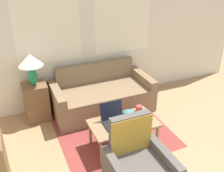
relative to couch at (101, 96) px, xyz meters
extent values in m
cube|color=silver|center=(0.01, 0.45, 1.04)|extent=(6.50, 0.05, 2.60)
cube|color=white|center=(-0.76, 0.42, 1.29)|extent=(1.10, 0.01, 1.30)
cube|color=white|center=(0.61, 0.42, 1.29)|extent=(1.10, 0.01, 1.30)
cube|color=brown|center=(-0.09, -0.59, -0.26)|extent=(1.75, 1.89, 0.01)
cube|color=#846B4C|center=(0.00, -0.06, -0.04)|extent=(1.49, 0.86, 0.44)
cube|color=#846B4C|center=(0.00, 0.31, 0.14)|extent=(1.49, 0.12, 0.81)
cube|color=#846B4C|center=(-0.81, -0.06, 0.03)|extent=(0.14, 0.86, 0.59)
cube|color=#846B4C|center=(0.81, -0.06, 0.03)|extent=(0.14, 0.86, 0.59)
cube|color=#514C47|center=(-0.27, -1.65, 0.19)|extent=(0.52, 0.10, 0.91)
cube|color=#514C47|center=(0.04, -1.96, 0.00)|extent=(0.10, 0.71, 0.52)
cube|color=#A87F28|center=(-0.27, -1.71, 0.30)|extent=(0.54, 0.01, 0.65)
cube|color=brown|center=(-1.14, 0.15, 0.06)|extent=(0.39, 0.39, 0.65)
ellipsoid|color=#1E8451|center=(-1.14, 0.15, 0.53)|extent=(0.16, 0.16, 0.28)
cylinder|color=tan|center=(-1.14, 0.15, 0.70)|extent=(0.02, 0.02, 0.06)
cone|color=white|center=(-1.14, 0.15, 0.83)|extent=(0.40, 0.40, 0.19)
cube|color=#8E704C|center=(-0.09, -1.12, 0.14)|extent=(0.97, 0.56, 0.03)
cylinder|color=#8E704C|center=(-0.53, -1.35, -0.07)|extent=(0.04, 0.04, 0.39)
cylinder|color=#8E704C|center=(0.35, -1.35, -0.07)|extent=(0.04, 0.04, 0.39)
cylinder|color=#8E704C|center=(-0.53, -0.89, -0.07)|extent=(0.04, 0.04, 0.39)
cylinder|color=#8E704C|center=(0.35, -0.89, -0.07)|extent=(0.04, 0.04, 0.39)
cube|color=black|center=(-0.22, -1.12, 0.16)|extent=(0.34, 0.26, 0.02)
cube|color=black|center=(-0.22, -0.96, 0.30)|extent=(0.34, 0.08, 0.25)
cylinder|color=#B23D38|center=(0.26, -0.93, 0.20)|extent=(0.10, 0.10, 0.09)
ellipsoid|color=teal|center=(0.06, -0.97, 0.19)|extent=(0.17, 0.17, 0.07)
cube|color=black|center=(0.18, -1.17, 0.16)|extent=(0.11, 0.15, 0.02)
camera|label=1|loc=(-1.48, -3.92, 2.33)|focal=42.00mm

